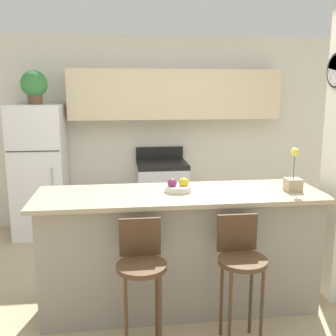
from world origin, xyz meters
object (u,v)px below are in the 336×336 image
at_px(bar_stool_right, 241,262).
at_px(potted_plant_on_fridge, 34,85).
at_px(bar_stool_left, 141,267).
at_px(orchid_vase, 293,179).
at_px(trash_bin, 84,223).
at_px(refrigerator, 40,171).
at_px(stove_range, 162,195).
at_px(fruit_bowl, 178,187).

xyz_separation_m(bar_stool_right, potted_plant_on_fridge, (-1.86, 2.48, 1.27)).
height_order(bar_stool_left, bar_stool_right, same).
xyz_separation_m(orchid_vase, trash_bin, (-1.91, 1.77, -0.92)).
bearing_deg(orchid_vase, bar_stool_left, -159.22).
relative_size(refrigerator, trash_bin, 4.39).
relative_size(stove_range, orchid_vase, 2.91).
distance_m(stove_range, bar_stool_left, 2.54).
bearing_deg(fruit_bowl, refrigerator, 128.20).
relative_size(refrigerator, fruit_bowl, 7.52).
bearing_deg(bar_stool_right, orchid_vase, 39.98).
bearing_deg(bar_stool_right, stove_range, 96.78).
relative_size(refrigerator, bar_stool_left, 1.76).
relative_size(bar_stool_left, potted_plant_on_fridge, 2.33).
distance_m(bar_stool_left, orchid_vase, 1.48).
relative_size(orchid_vase, trash_bin, 0.97).
relative_size(refrigerator, orchid_vase, 4.54).
bearing_deg(stove_range, potted_plant_on_fridge, -179.46).
height_order(refrigerator, bar_stool_right, refrigerator).
distance_m(stove_range, bar_stool_right, 2.52).
height_order(bar_stool_left, orchid_vase, orchid_vase).
xyz_separation_m(bar_stool_left, trash_bin, (-0.60, 2.26, -0.44)).
bearing_deg(refrigerator, bar_stool_right, -53.21).
bearing_deg(trash_bin, orchid_vase, -42.79).
bearing_deg(bar_stool_left, trash_bin, 104.85).
bearing_deg(trash_bin, bar_stool_right, -59.82).
bearing_deg(fruit_bowl, stove_range, 87.79).
relative_size(bar_stool_left, fruit_bowl, 4.28).
relative_size(stove_range, bar_stool_right, 1.13).
distance_m(bar_stool_left, fruit_bowl, 0.80).
height_order(stove_range, orchid_vase, orchid_vase).
height_order(refrigerator, fruit_bowl, refrigerator).
bearing_deg(trash_bin, potted_plant_on_fridge, 158.04).
distance_m(refrigerator, bar_stool_left, 2.74).
height_order(refrigerator, stove_range, refrigerator).
bearing_deg(bar_stool_right, bar_stool_left, 180.00).
bearing_deg(bar_stool_left, orchid_vase, 20.78).
xyz_separation_m(stove_range, trash_bin, (-1.02, -0.23, -0.27)).
relative_size(orchid_vase, fruit_bowl, 1.66).
distance_m(refrigerator, stove_range, 1.60).
bearing_deg(orchid_vase, fruit_bowl, 174.28).
bearing_deg(refrigerator, fruit_bowl, -51.80).
xyz_separation_m(refrigerator, potted_plant_on_fridge, (-0.00, 0.00, 1.06)).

